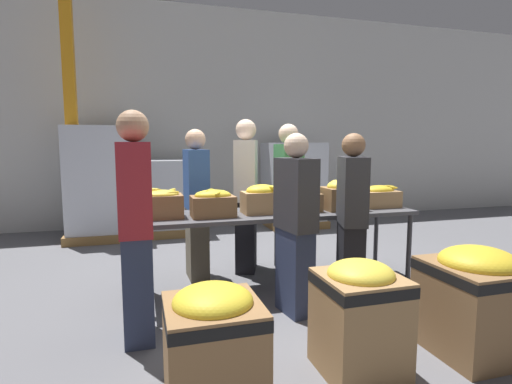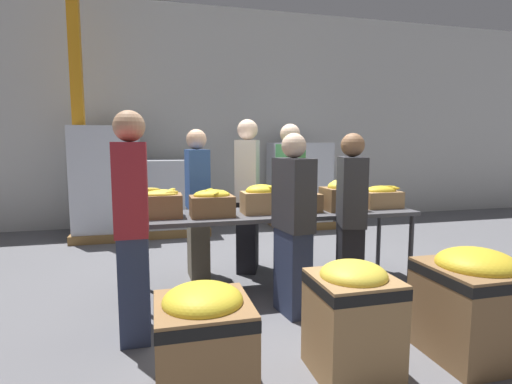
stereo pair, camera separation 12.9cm
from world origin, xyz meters
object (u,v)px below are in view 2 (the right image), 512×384
pallet_stack_1 (108,183)px  pallet_stack_2 (175,197)px  volunteer_3 (289,199)px  donation_bin_2 (474,299)px  banana_box_0 (160,203)px  sorting_table (280,217)px  banana_box_5 (381,197)px  banana_box_4 (343,195)px  pallet_stack_0 (299,185)px  banana_box_1 (212,203)px  banana_box_3 (299,200)px  donation_bin_0 (203,338)px  banana_box_2 (261,199)px  volunteer_0 (198,205)px  donation_bin_1 (352,315)px  volunteer_1 (133,228)px  support_pillar (78,111)px  volunteer_5 (293,226)px  volunteer_2 (351,221)px  volunteer_4 (248,196)px

pallet_stack_1 → pallet_stack_2: size_ratio=1.43×
volunteer_3 → donation_bin_2: volunteer_3 is taller
banana_box_0 → volunteer_3: (1.48, 0.57, -0.09)m
sorting_table → banana_box_5: (1.15, -0.01, 0.17)m
banana_box_4 → pallet_stack_0: (0.67, 3.09, -0.21)m
banana_box_1 → banana_box_3: size_ratio=1.00×
donation_bin_0 → banana_box_2: bearing=63.6°
donation_bin_0 → sorting_table: bearing=58.5°
banana_box_2 → volunteer_0: 0.84m
banana_box_2 → donation_bin_1: (0.18, -1.57, -0.55)m
volunteer_1 → support_pillar: (-0.94, 3.70, 1.14)m
volunteer_0 → donation_bin_0: size_ratio=2.41×
donation_bin_2 → support_pillar: bearing=125.5°
banana_box_1 → banana_box_3: (0.90, 0.05, -0.01)m
banana_box_3 → banana_box_5: (0.95, 0.03, -0.00)m
banana_box_3 → volunteer_5: 0.65m
volunteer_2 → banana_box_4: bearing=-1.0°
banana_box_5 → volunteer_0: bearing=163.0°
donation_bin_0 → donation_bin_1: bearing=-0.0°
volunteer_1 → donation_bin_2: 2.52m
banana_box_5 → banana_box_4: bearing=-174.6°
volunteer_1 → pallet_stack_2: bearing=-7.5°
banana_box_4 → support_pillar: support_pillar is taller
donation_bin_1 → pallet_stack_0: 4.84m
volunteer_1 → banana_box_4: bearing=-72.0°
donation_bin_2 → banana_box_3: bearing=114.7°
volunteer_1 → banana_box_3: bearing=-66.7°
banana_box_3 → donation_bin_2: banana_box_3 is taller
volunteer_3 → pallet_stack_2: (-1.19, 2.51, -0.25)m
sorting_table → banana_box_4: 0.71m
support_pillar → pallet_stack_1: (0.39, -0.01, -1.13)m
banana_box_0 → volunteer_0: bearing=55.3°
banana_box_0 → banana_box_1: size_ratio=0.98×
banana_box_4 → pallet_stack_0: 3.17m
volunteer_5 → banana_box_1: bearing=41.5°
pallet_stack_2 → banana_box_4: bearing=-63.2°
sorting_table → volunteer_5: size_ratio=1.76×
volunteer_1 → volunteer_2: (1.90, 0.17, -0.07)m
pallet_stack_1 → pallet_stack_2: (1.06, 0.09, -0.27)m
volunteer_1 → donation_bin_1: volunteer_1 is taller
banana_box_0 → donation_bin_0: (0.20, -1.58, -0.58)m
donation_bin_0 → support_pillar: (-1.36, 4.58, 1.64)m
support_pillar → pallet_stack_2: bearing=3.2°
banana_box_4 → donation_bin_1: bearing=-114.2°
sorting_table → volunteer_5: bearing=-97.0°
donation_bin_2 → pallet_stack_2: size_ratio=0.63×
banana_box_2 → banana_box_5: size_ratio=0.94×
volunteer_0 → pallet_stack_2: size_ratio=1.34×
volunteer_3 → volunteer_4: bearing=-103.4°
banana_box_4 → donation_bin_2: 1.66m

